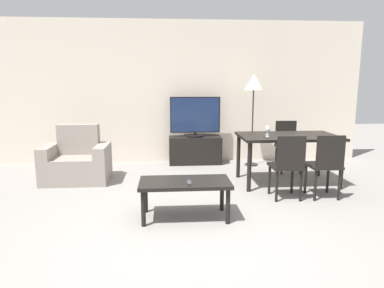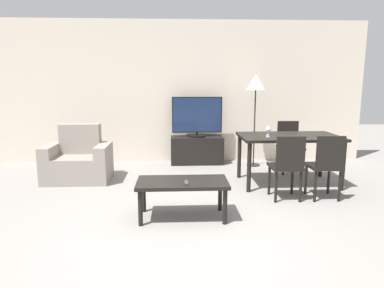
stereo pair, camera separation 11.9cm
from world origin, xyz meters
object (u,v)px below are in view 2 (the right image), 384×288
at_px(dining_chair_near_right, 326,163).
at_px(floor_lamp, 256,86).
at_px(dining_chair_near, 287,164).
at_px(wine_glass_center, 268,130).
at_px(dining_chair_far, 289,144).
at_px(tv, 197,117).
at_px(remote_primary, 186,183).
at_px(armchair, 78,161).
at_px(wine_glass_left, 268,129).
at_px(tv_stand, 197,150).
at_px(dining_table, 289,141).
at_px(coffee_table, 182,185).

xyz_separation_m(dining_chair_near_right, floor_lamp, (-0.52, 1.92, 0.98)).
bearing_deg(floor_lamp, dining_chair_near, -90.07).
distance_m(dining_chair_near_right, wine_glass_center, 0.93).
xyz_separation_m(dining_chair_near, dining_chair_far, (0.52, 1.47, 0.00)).
bearing_deg(tv, dining_chair_near, -63.85).
bearing_deg(dining_chair_near, remote_primary, -154.58).
relative_size(armchair, wine_glass_left, 6.85).
xyz_separation_m(dining_chair_near, wine_glass_left, (-0.06, 0.76, 0.36)).
xyz_separation_m(tv_stand, wine_glass_center, (0.94, -1.55, 0.60)).
xyz_separation_m(tv, dining_chair_near, (1.05, -2.13, -0.40)).
height_order(tv, floor_lamp, floor_lamp).
height_order(tv, dining_table, tv).
height_order(tv_stand, dining_table, dining_table).
bearing_deg(wine_glass_left, armchair, 173.62).
distance_m(tv, wine_glass_left, 1.69).
relative_size(dining_chair_far, wine_glass_center, 5.98).
xyz_separation_m(armchair, floor_lamp, (3.01, 0.83, 1.16)).
xyz_separation_m(coffee_table, dining_chair_near, (1.38, 0.53, 0.11)).
relative_size(tv_stand, floor_lamp, 0.59).
height_order(dining_chair_near, floor_lamp, floor_lamp).
height_order(dining_chair_far, remote_primary, dining_chair_far).
bearing_deg(remote_primary, wine_glass_left, 47.53).
bearing_deg(dining_chair_far, dining_chair_near, -109.36).
xyz_separation_m(armchair, wine_glass_center, (2.90, -0.50, 0.55)).
bearing_deg(floor_lamp, dining_chair_far, -40.95).
bearing_deg(dining_chair_far, tv, 157.19).
bearing_deg(dining_table, wine_glass_center, -158.12).
xyz_separation_m(dining_table, dining_chair_far, (0.26, 0.74, -0.18)).
bearing_deg(dining_chair_near, dining_chair_far, 70.64).
height_order(dining_chair_far, floor_lamp, floor_lamp).
relative_size(tv, remote_primary, 6.28).
bearing_deg(dining_chair_near_right, armchair, 162.77).
relative_size(tv_stand, dining_chair_far, 1.13).
height_order(dining_table, dining_chair_near_right, dining_chair_near_right).
height_order(dining_chair_near_right, wine_glass_left, wine_glass_left).
xyz_separation_m(tv_stand, remote_primary, (-0.29, -2.77, 0.19)).
relative_size(coffee_table, wine_glass_left, 7.09).
bearing_deg(dining_chair_near, dining_table, 70.64).
relative_size(armchair, tv, 1.06).
relative_size(tv_stand, dining_chair_near_right, 1.13).
bearing_deg(dining_chair_near_right, remote_primary, -161.08).
bearing_deg(dining_chair_near_right, coffee_table, -164.42).
height_order(dining_chair_near, wine_glass_left, wine_glass_left).
bearing_deg(wine_glass_left, dining_table, -4.51).
xyz_separation_m(dining_chair_near_right, remote_primary, (-1.86, -0.64, -0.04)).
distance_m(armchair, remote_primary, 2.40).
xyz_separation_m(dining_chair_far, wine_glass_left, (-0.58, -0.71, 0.36)).
xyz_separation_m(coffee_table, wine_glass_center, (1.28, 1.12, 0.47)).
distance_m(coffee_table, dining_chair_far, 2.76).
height_order(coffee_table, wine_glass_center, wine_glass_center).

